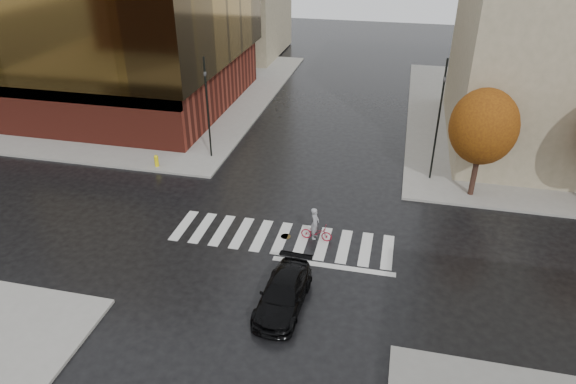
# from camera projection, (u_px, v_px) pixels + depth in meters

# --- Properties ---
(ground) EXTENTS (120.00, 120.00, 0.00)m
(ground) POSITION_uv_depth(u_px,v_px,m) (279.00, 243.00, 26.51)
(ground) COLOR black
(ground) RESTS_ON ground
(sidewalk_nw) EXTENTS (30.00, 30.00, 0.15)m
(sidewalk_nw) POSITION_uv_depth(u_px,v_px,m) (117.00, 90.00, 48.45)
(sidewalk_nw) COLOR gray
(sidewalk_nw) RESTS_ON ground
(crosswalk) EXTENTS (12.00, 3.00, 0.01)m
(crosswalk) POSITION_uv_depth(u_px,v_px,m) (282.00, 238.00, 26.94)
(crosswalk) COLOR silver
(crosswalk) RESTS_ON ground
(office_glass) EXTENTS (27.00, 19.00, 16.00)m
(office_glass) POSITION_uv_depth(u_px,v_px,m) (71.00, 3.00, 42.09)
(office_glass) COLOR maroon
(office_glass) RESTS_ON sidewalk_nw
(tree_ne_a) EXTENTS (3.80, 3.80, 6.50)m
(tree_ne_a) POSITION_uv_depth(u_px,v_px,m) (484.00, 127.00, 28.68)
(tree_ne_a) COLOR #311C15
(tree_ne_a) RESTS_ON sidewalk_ne
(sedan) EXTENTS (2.04, 4.60, 1.31)m
(sedan) POSITION_uv_depth(u_px,v_px,m) (283.00, 294.00, 22.10)
(sedan) COLOR black
(sedan) RESTS_ON ground
(cyclist) EXTENTS (1.67, 0.66, 1.87)m
(cyclist) POSITION_uv_depth(u_px,v_px,m) (316.00, 229.00, 26.53)
(cyclist) COLOR maroon
(cyclist) RESTS_ON ground
(traffic_light_nw) EXTENTS (0.21, 0.20, 6.85)m
(traffic_light_nw) POSITION_uv_depth(u_px,v_px,m) (207.00, 102.00, 33.60)
(traffic_light_nw) COLOR black
(traffic_light_nw) RESTS_ON sidewalk_nw
(traffic_light_ne) EXTENTS (0.20, 0.22, 7.61)m
(traffic_light_ne) POSITION_uv_depth(u_px,v_px,m) (440.00, 113.00, 30.47)
(traffic_light_ne) COLOR black
(traffic_light_ne) RESTS_ON sidewalk_ne
(fire_hydrant) EXTENTS (0.29, 0.29, 0.81)m
(fire_hydrant) POSITION_uv_depth(u_px,v_px,m) (156.00, 160.00, 33.84)
(fire_hydrant) COLOR yellow
(fire_hydrant) RESTS_ON sidewalk_nw
(manhole) EXTENTS (0.62, 0.62, 0.01)m
(manhole) POSITION_uv_depth(u_px,v_px,m) (286.00, 236.00, 27.06)
(manhole) COLOR #513E1D
(manhole) RESTS_ON ground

